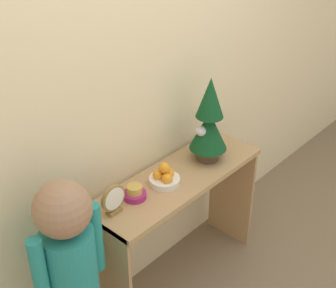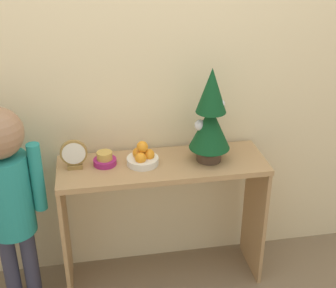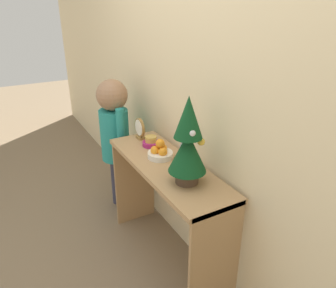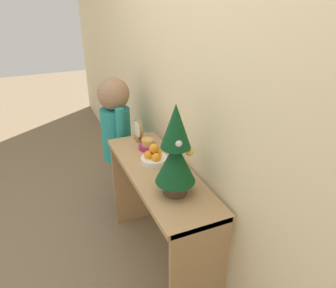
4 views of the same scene
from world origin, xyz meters
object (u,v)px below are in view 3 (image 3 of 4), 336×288
singing_bowl (151,142)px  child_figure (114,129)px  mini_tree (188,142)px  desk_clock (140,129)px  fruit_bowl (160,152)px

singing_bowl → child_figure: size_ratio=0.10×
mini_tree → desk_clock: 0.72m
singing_bowl → child_figure: bearing=-169.3°
desk_clock → child_figure: child_figure is taller
mini_tree → singing_bowl: bearing=175.4°
mini_tree → child_figure: bearing=-177.3°
child_figure → singing_bowl: bearing=10.7°
mini_tree → singing_bowl: 0.59m
mini_tree → fruit_bowl: size_ratio=3.04×
fruit_bowl → mini_tree: bearing=-2.5°
mini_tree → fruit_bowl: bearing=177.5°
fruit_bowl → child_figure: 0.69m
fruit_bowl → desk_clock: 0.35m
fruit_bowl → child_figure: child_figure is taller
singing_bowl → desk_clock: desk_clock is taller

